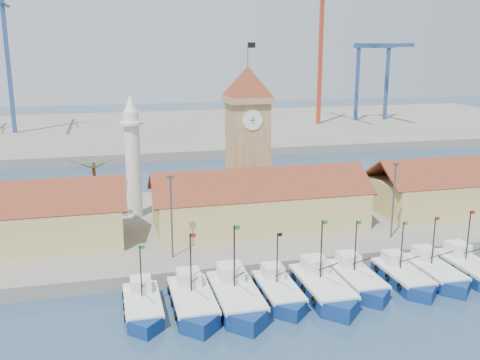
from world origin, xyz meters
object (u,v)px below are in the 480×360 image
object	(u,v)px
boat_0	(143,308)
minaret	(133,156)
boat_4	(324,290)
clock_tower	(248,137)

from	to	relation	value
boat_0	minaret	size ratio (longest dim) A/B	0.54
boat_0	minaret	world-z (taller)	minaret
boat_4	minaret	distance (m)	31.98
boat_4	minaret	xyz separation A→B (m)	(-16.23, 26.08, 8.91)
boat_0	minaret	bearing A→B (deg)	88.03
boat_0	boat_4	distance (m)	17.11
clock_tower	boat_0	bearing A→B (deg)	-124.21
boat_4	clock_tower	xyz separation A→B (m)	(-1.23, 24.07, 11.14)
minaret	boat_0	bearing A→B (deg)	-91.97
boat_4	clock_tower	bearing A→B (deg)	92.92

